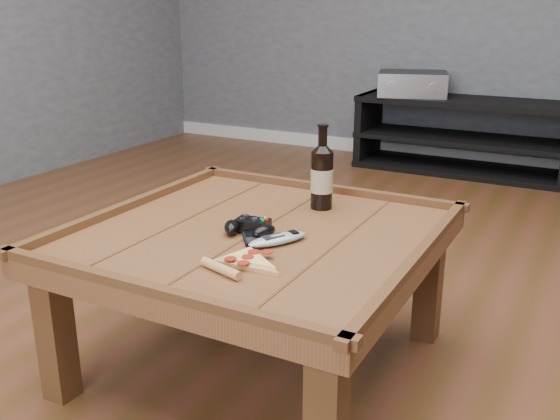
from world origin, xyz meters
The scene contains 10 objects.
ground centered at (0.00, 0.00, 0.00)m, with size 6.00×6.00×0.00m, color #4E3016.
baseboard centered at (0.00, 2.99, 0.05)m, with size 5.00×0.02×0.10m, color silver.
coffee_table centered at (0.00, 0.00, 0.39)m, with size 1.03×1.03×0.48m.
media_console centered at (0.00, 2.75, 0.25)m, with size 1.40×0.45×0.50m.
beer_bottle centered at (0.07, 0.30, 0.56)m, with size 0.07×0.07×0.28m.
game_controller centered at (-0.01, -0.03, 0.47)m, with size 0.17×0.12×0.05m.
pizza_slice centered at (0.10, -0.23, 0.46)m, with size 0.21×0.27×0.03m.
smartphone centered at (0.03, -0.07, 0.46)m, with size 0.10×0.11×0.01m.
remote_control centered at (0.10, -0.06, 0.46)m, with size 0.14×0.19×0.03m.
av_receiver centered at (-0.36, 2.74, 0.58)m, with size 0.54×0.49×0.16m.
Camera 1 is at (0.88, -1.50, 1.09)m, focal length 40.00 mm.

